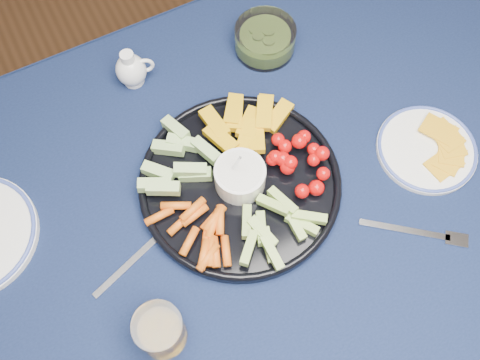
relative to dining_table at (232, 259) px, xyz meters
name	(u,v)px	position (x,y,z in m)	size (l,w,h in m)	color
dining_table	(232,259)	(0.00, 0.00, 0.00)	(1.67, 1.07, 0.75)	#472A17
crudite_platter	(239,181)	(0.06, 0.09, 0.11)	(0.37, 0.37, 0.12)	black
creamer_pitcher	(131,70)	(-0.01, 0.40, 0.12)	(0.08, 0.06, 0.08)	white
pickle_bowl	(265,40)	(0.26, 0.35, 0.11)	(0.12, 0.12, 0.06)	white
cheese_plate	(427,148)	(0.41, -0.01, 0.10)	(0.19, 0.19, 0.02)	white
juice_tumbler	(161,331)	(-0.17, -0.09, 0.13)	(0.08, 0.08, 0.09)	white
fork_left	(144,250)	(-0.14, 0.06, 0.09)	(0.18, 0.08, 0.00)	silver
fork_right	(423,233)	(0.30, -0.14, 0.09)	(0.16, 0.13, 0.00)	silver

